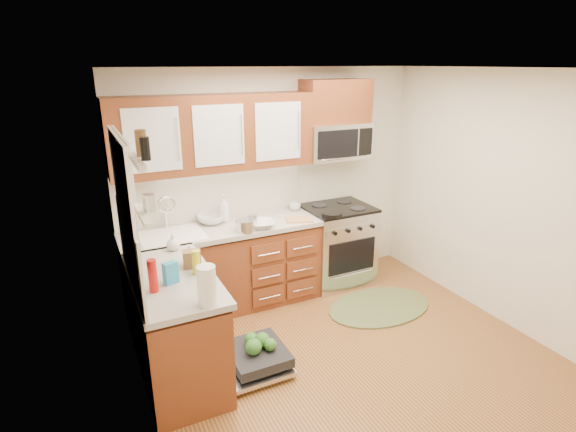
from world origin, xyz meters
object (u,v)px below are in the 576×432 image
paper_towel_roll (207,285)px  bowl_b (212,219)px  microwave (335,141)px  dishwasher (253,359)px  stock_pot (246,225)px  rug (379,307)px  bowl_a (261,224)px  range (337,245)px  upper_cabinets (214,133)px  sink (173,247)px  cup (295,206)px  skillet (332,214)px  cutting_board (299,220)px

paper_towel_roll → bowl_b: bearing=72.3°
microwave → bowl_b: microwave is taller
dishwasher → stock_pot: (0.31, 0.92, 0.89)m
microwave → stock_pot: size_ratio=3.73×
dishwasher → rug: dishwasher is taller
rug → bowl_a: size_ratio=4.36×
range → upper_cabinets: bearing=174.1°
sink → range: bearing=0.3°
bowl_b → cup: size_ratio=2.29×
range → sink: range is taller
range → stock_pot: stock_pot is taller
dishwasher → skillet: skillet is taller
microwave → stock_pot: microwave is taller
microwave → cutting_board: (-0.60, -0.28, -0.77)m
microwave → rug: 1.91m
upper_cabinets → cup: size_ratio=15.73×
sink → bowl_a: (0.88, -0.17, 0.16)m
upper_cabinets → rug: upper_cabinets is taller
skillet → cutting_board: skillet is taller
sink → cup: bearing=7.3°
range → cup: 0.72m
range → cup: bearing=159.8°
upper_cabinets → paper_towel_roll: size_ratio=7.07×
rug → stock_pot: size_ratio=5.88×
range → stock_pot: 1.35m
upper_cabinets → cutting_board: bearing=-20.7°
sink → rug: bearing=-20.4°
paper_towel_roll → cup: (1.51, 1.63, -0.09)m
range → bowl_b: size_ratio=3.18×
cutting_board → bowl_a: size_ratio=1.02×
upper_cabinets → bowl_a: upper_cabinets is taller
cutting_board → cup: bearing=71.1°
cutting_board → cup: (0.12, 0.34, 0.04)m
rug → stock_pot: (-1.32, 0.55, 0.98)m
bowl_b → paper_towel_roll: bearing=-107.7°
microwave → skillet: 0.85m
cutting_board → bowl_a: bearing=-177.6°
dishwasher → cutting_board: size_ratio=2.50×
skillet → cup: size_ratio=1.70×
stock_pot → bowl_b: stock_pot is taller
range → dishwasher: bearing=-143.7°
microwave → cup: size_ratio=5.83×
upper_cabinets → dishwasher: bearing=-96.0°
sink → skillet: 1.71m
sink → rug: (2.02, -0.75, -0.79)m
upper_cabinets → sink: 1.21m
skillet → cup: 0.49m
skillet → paper_towel_roll: bearing=-145.5°
microwave → cutting_board: bearing=-154.7°
paper_towel_roll → bowl_a: paper_towel_roll is taller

